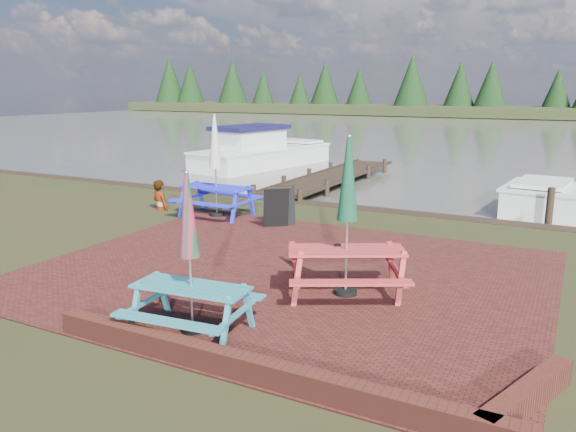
{
  "coord_description": "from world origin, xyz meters",
  "views": [
    {
      "loc": [
        4.54,
        -7.62,
        3.3
      ],
      "look_at": [
        -0.12,
        1.3,
        1.0
      ],
      "focal_mm": 35.0,
      "sensor_mm": 36.0,
      "label": 1
    }
  ],
  "objects_px": {
    "boat_jetty": "(260,154)",
    "picnic_table_red": "(347,242)",
    "picnic_table_teal": "(191,279)",
    "chalkboard": "(279,207)",
    "jetty": "(332,177)",
    "picnic_table_blue": "(216,182)",
    "person": "(159,181)"
  },
  "relations": [
    {
      "from": "picnic_table_teal",
      "to": "chalkboard",
      "type": "height_order",
      "value": "picnic_table_teal"
    },
    {
      "from": "picnic_table_blue",
      "to": "boat_jetty",
      "type": "distance_m",
      "value": 10.8
    },
    {
      "from": "picnic_table_red",
      "to": "picnic_table_blue",
      "type": "relative_size",
      "value": 0.98
    },
    {
      "from": "picnic_table_red",
      "to": "jetty",
      "type": "bearing_deg",
      "value": 86.31
    },
    {
      "from": "picnic_table_red",
      "to": "boat_jetty",
      "type": "xyz_separation_m",
      "value": [
        -9.6,
        13.66,
        -0.48
      ]
    },
    {
      "from": "picnic_table_teal",
      "to": "boat_jetty",
      "type": "xyz_separation_m",
      "value": [
        -8.26,
        15.97,
        -0.36
      ]
    },
    {
      "from": "chalkboard",
      "to": "picnic_table_blue",
      "type": "bearing_deg",
      "value": 135.92
    },
    {
      "from": "boat_jetty",
      "to": "picnic_table_red",
      "type": "bearing_deg",
      "value": -44.17
    },
    {
      "from": "picnic_table_teal",
      "to": "boat_jetty",
      "type": "relative_size",
      "value": 0.3
    },
    {
      "from": "picnic_table_teal",
      "to": "picnic_table_blue",
      "type": "relative_size",
      "value": 0.85
    },
    {
      "from": "picnic_table_teal",
      "to": "picnic_table_red",
      "type": "distance_m",
      "value": 2.68
    },
    {
      "from": "picnic_table_teal",
      "to": "picnic_table_red",
      "type": "bearing_deg",
      "value": 54.16
    },
    {
      "from": "person",
      "to": "picnic_table_blue",
      "type": "bearing_deg",
      "value": -160.87
    },
    {
      "from": "picnic_table_blue",
      "to": "chalkboard",
      "type": "xyz_separation_m",
      "value": [
        2.02,
        -0.26,
        -0.42
      ]
    },
    {
      "from": "boat_jetty",
      "to": "chalkboard",
      "type": "bearing_deg",
      "value": -46.72
    },
    {
      "from": "picnic_table_red",
      "to": "jetty",
      "type": "xyz_separation_m",
      "value": [
        -4.87,
        10.8,
        -0.79
      ]
    },
    {
      "from": "chalkboard",
      "to": "boat_jetty",
      "type": "relative_size",
      "value": 0.13
    },
    {
      "from": "chalkboard",
      "to": "boat_jetty",
      "type": "height_order",
      "value": "boat_jetty"
    },
    {
      "from": "chalkboard",
      "to": "jetty",
      "type": "relative_size",
      "value": 0.11
    },
    {
      "from": "picnic_table_teal",
      "to": "jetty",
      "type": "distance_m",
      "value": 13.6
    },
    {
      "from": "picnic_table_teal",
      "to": "picnic_table_blue",
      "type": "distance_m",
      "value": 7.23
    },
    {
      "from": "picnic_table_blue",
      "to": "jetty",
      "type": "xyz_separation_m",
      "value": [
        0.3,
        6.98,
        -0.81
      ]
    },
    {
      "from": "picnic_table_teal",
      "to": "chalkboard",
      "type": "xyz_separation_m",
      "value": [
        -1.82,
        5.88,
        -0.28
      ]
    },
    {
      "from": "jetty",
      "to": "boat_jetty",
      "type": "distance_m",
      "value": 5.53
    },
    {
      "from": "person",
      "to": "picnic_table_teal",
      "type": "bearing_deg",
      "value": 151.32
    },
    {
      "from": "boat_jetty",
      "to": "person",
      "type": "relative_size",
      "value": 4.63
    },
    {
      "from": "picnic_table_teal",
      "to": "picnic_table_red",
      "type": "xyz_separation_m",
      "value": [
        1.34,
        2.31,
        0.12
      ]
    },
    {
      "from": "picnic_table_blue",
      "to": "boat_jetty",
      "type": "height_order",
      "value": "picnic_table_blue"
    },
    {
      "from": "picnic_table_teal",
      "to": "boat_jetty",
      "type": "height_order",
      "value": "picnic_table_teal"
    },
    {
      "from": "jetty",
      "to": "boat_jetty",
      "type": "xyz_separation_m",
      "value": [
        -4.73,
        2.86,
        0.31
      ]
    },
    {
      "from": "picnic_table_blue",
      "to": "picnic_table_teal",
      "type": "bearing_deg",
      "value": -56.97
    },
    {
      "from": "picnic_table_teal",
      "to": "picnic_table_red",
      "type": "relative_size",
      "value": 0.87
    }
  ]
}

